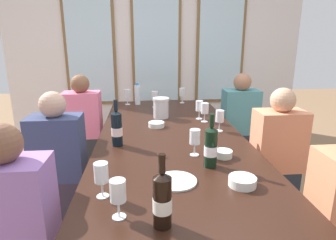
# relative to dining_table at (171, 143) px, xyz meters

# --- Properties ---
(ground_plane) EXTENTS (12.00, 12.00, 0.00)m
(ground_plane) POSITION_rel_dining_table_xyz_m (0.00, 0.00, -0.68)
(ground_plane) COLOR #896748
(back_wall_with_windows) EXTENTS (4.31, 0.10, 2.90)m
(back_wall_with_windows) POSITION_rel_dining_table_xyz_m (0.00, 2.27, 0.77)
(back_wall_with_windows) COLOR silver
(back_wall_with_windows) RESTS_ON ground
(dining_table) EXTENTS (1.11, 2.58, 0.74)m
(dining_table) POSITION_rel_dining_table_xyz_m (0.00, 0.00, 0.00)
(dining_table) COLOR black
(dining_table) RESTS_ON ground
(white_plate_0) EXTENTS (0.22, 0.22, 0.01)m
(white_plate_0) POSITION_rel_dining_table_xyz_m (-0.05, -0.74, 0.06)
(white_plate_0) COLOR white
(white_plate_0) RESTS_ON dining_table
(metal_pitcher) EXTENTS (0.16, 0.16, 0.19)m
(metal_pitcher) POSITION_rel_dining_table_xyz_m (-0.04, 0.54, 0.16)
(metal_pitcher) COLOR silver
(metal_pitcher) RESTS_ON dining_table
(wine_bottle_0) EXTENTS (0.08, 0.08, 0.32)m
(wine_bottle_0) POSITION_rel_dining_table_xyz_m (0.18, -0.57, 0.18)
(wine_bottle_0) COLOR black
(wine_bottle_0) RESTS_ON dining_table
(wine_bottle_1) EXTENTS (0.08, 0.08, 0.33)m
(wine_bottle_1) POSITION_rel_dining_table_xyz_m (-0.40, -0.17, 0.19)
(wine_bottle_1) COLOR black
(wine_bottle_1) RESTS_ON dining_table
(wine_bottle_2) EXTENTS (0.08, 0.08, 0.31)m
(wine_bottle_2) POSITION_rel_dining_table_xyz_m (-0.14, -1.11, 0.18)
(wine_bottle_2) COLOR black
(wine_bottle_2) RESTS_ON dining_table
(tasting_bowl_0) EXTENTS (0.14, 0.14, 0.05)m
(tasting_bowl_0) POSITION_rel_dining_table_xyz_m (0.29, -0.81, 0.08)
(tasting_bowl_0) COLOR white
(tasting_bowl_0) RESTS_ON dining_table
(tasting_bowl_1) EXTENTS (0.14, 0.14, 0.04)m
(tasting_bowl_1) POSITION_rel_dining_table_xyz_m (-0.10, 0.25, 0.08)
(tasting_bowl_1) COLOR white
(tasting_bowl_1) RESTS_ON dining_table
(tasting_bowl_2) EXTENTS (0.11, 0.11, 0.04)m
(tasting_bowl_2) POSITION_rel_dining_table_xyz_m (0.29, -0.44, 0.08)
(tasting_bowl_2) COLOR white
(tasting_bowl_2) RESTS_ON dining_table
(water_bottle) EXTENTS (0.06, 0.06, 0.24)m
(water_bottle) POSITION_rel_dining_table_xyz_m (-0.27, 1.13, 0.17)
(water_bottle) COLOR white
(water_bottle) RESTS_ON dining_table
(wine_glass_0) EXTENTS (0.07, 0.07, 0.17)m
(wine_glass_0) POSITION_rel_dining_table_xyz_m (-0.32, -1.03, 0.18)
(wine_glass_0) COLOR white
(wine_glass_0) RESTS_ON dining_table
(wine_glass_1) EXTENTS (0.07, 0.07, 0.17)m
(wine_glass_1) POSITION_rel_dining_table_xyz_m (0.34, 0.36, 0.18)
(wine_glass_1) COLOR white
(wine_glass_1) RESTS_ON dining_table
(wine_glass_2) EXTENTS (0.07, 0.07, 0.17)m
(wine_glass_2) POSITION_rel_dining_table_xyz_m (-0.39, 1.13, 0.18)
(wine_glass_2) COLOR white
(wine_glass_2) RESTS_ON dining_table
(wine_glass_3) EXTENTS (0.07, 0.07, 0.17)m
(wine_glass_3) POSITION_rel_dining_table_xyz_m (0.31, 0.46, 0.18)
(wine_glass_3) COLOR white
(wine_glass_3) RESTS_ON dining_table
(wine_glass_4) EXTENTS (0.07, 0.07, 0.17)m
(wine_glass_4) POSITION_rel_dining_table_xyz_m (0.24, 1.16, 0.18)
(wine_glass_4) COLOR white
(wine_glass_4) RESTS_ON dining_table
(wine_glass_5) EXTENTS (0.07, 0.07, 0.17)m
(wine_glass_5) POSITION_rel_dining_table_xyz_m (0.40, 0.08, 0.18)
(wine_glass_5) COLOR white
(wine_glass_5) RESTS_ON dining_table
(wine_glass_6) EXTENTS (0.07, 0.07, 0.17)m
(wine_glass_6) POSITION_rel_dining_table_xyz_m (-0.08, 0.97, 0.18)
(wine_glass_6) COLOR white
(wine_glass_6) RESTS_ON dining_table
(wine_glass_7) EXTENTS (0.07, 0.07, 0.17)m
(wine_glass_7) POSITION_rel_dining_table_xyz_m (0.11, -0.39, 0.18)
(wine_glass_7) COLOR white
(wine_glass_7) RESTS_ON dining_table
(wine_glass_8) EXTENTS (0.07, 0.07, 0.17)m
(wine_glass_8) POSITION_rel_dining_table_xyz_m (-0.41, -0.86, 0.18)
(wine_glass_8) COLOR white
(wine_glass_8) RESTS_ON dining_table
(seated_person_0) EXTENTS (0.38, 0.24, 1.11)m
(seated_person_0) POSITION_rel_dining_table_xyz_m (-0.85, -0.05, -0.15)
(seated_person_0) COLOR #352E3B
(seated_person_0) RESTS_ON ground
(seated_person_1) EXTENTS (0.38, 0.24, 1.11)m
(seated_person_1) POSITION_rel_dining_table_xyz_m (0.85, -0.04, -0.15)
(seated_person_1) COLOR #242E3A
(seated_person_1) RESTS_ON ground
(seated_person_2) EXTENTS (0.38, 0.24, 1.11)m
(seated_person_2) POSITION_rel_dining_table_xyz_m (-0.85, 0.91, -0.15)
(seated_person_2) COLOR #2F2F33
(seated_person_2) RESTS_ON ground
(seated_person_3) EXTENTS (0.38, 0.24, 1.11)m
(seated_person_3) POSITION_rel_dining_table_xyz_m (0.85, 0.89, -0.15)
(seated_person_3) COLOR #2B2A3A
(seated_person_3) RESTS_ON ground
(seated_person_4) EXTENTS (0.38, 0.24, 1.11)m
(seated_person_4) POSITION_rel_dining_table_xyz_m (-0.85, -0.83, -0.15)
(seated_person_4) COLOR #362939
(seated_person_4) RESTS_ON ground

